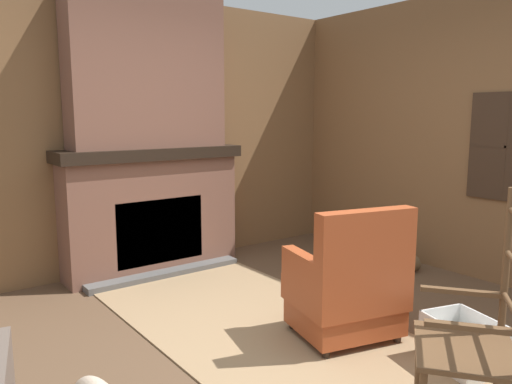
{
  "coord_description": "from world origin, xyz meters",
  "views": [
    {
      "loc": [
        2.32,
        -2.08,
        1.55
      ],
      "look_at": [
        -0.98,
        0.4,
        0.9
      ],
      "focal_mm": 35.0,
      "sensor_mm": 36.0,
      "label": 1
    }
  ],
  "objects_px": {
    "armchair": "(348,290)",
    "firewood_stack": "(388,262)",
    "laundry_basket": "(463,343)",
    "oil_lamp_vase": "(110,140)",
    "rocking_chair": "(474,354)",
    "storage_case": "(173,140)"
  },
  "relations": [
    {
      "from": "armchair",
      "to": "firewood_stack",
      "type": "relative_size",
      "value": 1.78
    },
    {
      "from": "firewood_stack",
      "to": "laundry_basket",
      "type": "relative_size",
      "value": 1.06
    },
    {
      "from": "firewood_stack",
      "to": "oil_lamp_vase",
      "type": "distance_m",
      "value": 2.96
    },
    {
      "from": "rocking_chair",
      "to": "firewood_stack",
      "type": "bearing_deg",
      "value": -80.19
    },
    {
      "from": "firewood_stack",
      "to": "oil_lamp_vase",
      "type": "xyz_separation_m",
      "value": [
        -1.44,
        -2.27,
        1.23
      ]
    },
    {
      "from": "oil_lamp_vase",
      "to": "storage_case",
      "type": "height_order",
      "value": "oil_lamp_vase"
    },
    {
      "from": "laundry_basket",
      "to": "oil_lamp_vase",
      "type": "distance_m",
      "value": 3.35
    },
    {
      "from": "rocking_chair",
      "to": "laundry_basket",
      "type": "xyz_separation_m",
      "value": [
        -0.38,
        0.58,
        -0.26
      ]
    },
    {
      "from": "armchair",
      "to": "oil_lamp_vase",
      "type": "xyz_separation_m",
      "value": [
        -2.27,
        -0.77,
        0.96
      ]
    },
    {
      "from": "armchair",
      "to": "oil_lamp_vase",
      "type": "height_order",
      "value": "oil_lamp_vase"
    },
    {
      "from": "rocking_chair",
      "to": "storage_case",
      "type": "height_order",
      "value": "storage_case"
    },
    {
      "from": "armchair",
      "to": "rocking_chair",
      "type": "distance_m",
      "value": 1.12
    },
    {
      "from": "rocking_chair",
      "to": "firewood_stack",
      "type": "distance_m",
      "value": 2.65
    },
    {
      "from": "rocking_chair",
      "to": "laundry_basket",
      "type": "height_order",
      "value": "rocking_chair"
    },
    {
      "from": "rocking_chair",
      "to": "laundry_basket",
      "type": "distance_m",
      "value": 0.74
    },
    {
      "from": "firewood_stack",
      "to": "storage_case",
      "type": "xyz_separation_m",
      "value": [
        -1.44,
        -1.62,
        1.21
      ]
    },
    {
      "from": "laundry_basket",
      "to": "oil_lamp_vase",
      "type": "bearing_deg",
      "value": -160.56
    },
    {
      "from": "oil_lamp_vase",
      "to": "storage_case",
      "type": "bearing_deg",
      "value": 89.99
    },
    {
      "from": "storage_case",
      "to": "oil_lamp_vase",
      "type": "bearing_deg",
      "value": -90.01
    },
    {
      "from": "oil_lamp_vase",
      "to": "firewood_stack",
      "type": "bearing_deg",
      "value": 57.66
    },
    {
      "from": "armchair",
      "to": "storage_case",
      "type": "relative_size",
      "value": 3.58
    },
    {
      "from": "rocking_chair",
      "to": "firewood_stack",
      "type": "relative_size",
      "value": 2.25
    }
  ]
}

